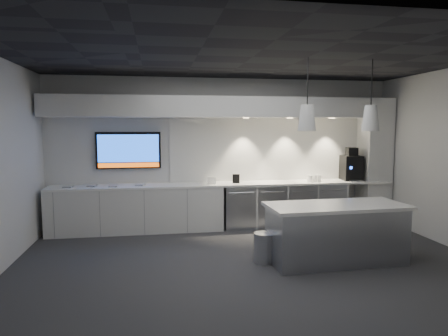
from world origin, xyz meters
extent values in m
plane|color=#313134|center=(0.00, 0.00, 0.00)|extent=(7.00, 7.00, 0.00)
plane|color=black|center=(0.00, 0.00, 3.00)|extent=(7.00, 7.00, 0.00)
plane|color=silver|center=(0.00, 2.50, 1.50)|extent=(7.00, 0.00, 7.00)
plane|color=silver|center=(0.00, -2.50, 1.50)|extent=(7.00, 0.00, 7.00)
cube|color=white|center=(0.00, 2.17, 0.88)|extent=(6.80, 0.65, 0.04)
cube|color=silver|center=(-1.75, 2.17, 0.43)|extent=(3.30, 0.63, 0.86)
cube|color=#9C9FA5|center=(0.25, 2.17, 0.42)|extent=(0.60, 0.61, 0.85)
cube|color=#9C9FA5|center=(0.88, 2.17, 0.42)|extent=(0.60, 0.61, 0.85)
cube|color=#9C9FA5|center=(1.51, 2.17, 0.42)|extent=(0.60, 0.61, 0.85)
cube|color=#9C9FA5|center=(2.14, 2.17, 0.42)|extent=(0.60, 0.61, 0.85)
cube|color=silver|center=(1.20, 2.48, 1.55)|extent=(4.60, 0.03, 1.30)
cube|color=silver|center=(0.00, 2.20, 2.40)|extent=(6.90, 0.60, 0.40)
cube|color=silver|center=(3.20, 2.20, 1.30)|extent=(0.55, 0.55, 2.60)
cube|color=black|center=(-1.90, 2.45, 1.56)|extent=(1.25, 0.06, 0.72)
cube|color=blue|center=(-1.90, 2.42, 1.60)|extent=(1.17, 0.00, 0.54)
cube|color=#ED5A0D|center=(-1.90, 2.42, 1.27)|extent=(1.17, 0.00, 0.09)
cube|color=#9C9FA5|center=(1.27, -0.11, 0.41)|extent=(2.00, 0.86, 0.83)
cube|color=white|center=(1.27, -0.11, 0.85)|extent=(2.10, 0.96, 0.05)
cylinder|color=#9C9FA5|center=(0.21, 0.05, 0.22)|extent=(0.37, 0.37, 0.44)
cube|color=black|center=(2.68, 2.20, 1.16)|extent=(0.42, 0.46, 0.52)
cube|color=black|center=(2.68, 2.20, 1.50)|extent=(0.23, 0.23, 0.17)
cube|color=#9C9FA5|center=(2.68, 1.97, 0.92)|extent=(0.30, 0.23, 0.03)
cube|color=black|center=(0.20, 2.15, 0.99)|extent=(0.14, 0.05, 0.18)
cube|color=white|center=(-0.31, 2.05, 0.97)|extent=(0.18, 0.07, 0.14)
cube|color=#989898|center=(-2.99, 2.09, 0.91)|extent=(0.17, 0.17, 0.02)
cube|color=#989898|center=(-2.56, 2.16, 0.91)|extent=(0.19, 0.19, 0.02)
cube|color=#989898|center=(-2.18, 2.08, 0.91)|extent=(0.17, 0.17, 0.02)
cube|color=#989898|center=(-1.68, 2.14, 0.91)|extent=(0.20, 0.20, 0.02)
cone|color=silver|center=(0.78, -0.11, 2.15)|extent=(0.26, 0.26, 0.37)
cylinder|color=black|center=(0.78, -0.11, 2.69)|extent=(0.02, 0.02, 0.70)
cone|color=silver|center=(1.76, -0.11, 2.15)|extent=(0.26, 0.26, 0.37)
cylinder|color=black|center=(1.76, -0.11, 2.69)|extent=(0.02, 0.02, 0.70)
camera|label=1|loc=(-1.34, -5.58, 2.03)|focal=32.00mm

